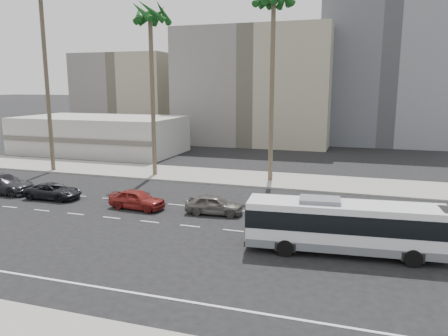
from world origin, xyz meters
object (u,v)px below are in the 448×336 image
at_px(car_c, 54,191).
at_px(palm_mid, 150,20).
at_px(car_a, 214,204).
at_px(car_d, 2,184).
at_px(car_b, 137,199).
at_px(palm_near, 274,2).
at_px(city_bus, 345,225).

relative_size(car_c, palm_mid, 0.27).
relative_size(car_a, car_d, 0.72).
bearing_deg(palm_mid, car_b, -69.56).
bearing_deg(car_b, car_c, 91.01).
relative_size(car_b, palm_near, 0.24).
xyz_separation_m(car_b, palm_mid, (-4.26, 11.42, 14.77)).
relative_size(city_bus, palm_near, 0.60).
distance_m(car_a, car_c, 14.07).
bearing_deg(car_c, palm_mid, -20.26).
height_order(car_a, palm_near, palm_near).
relative_size(car_a, palm_mid, 0.24).
bearing_deg(car_a, city_bus, -122.35).
bearing_deg(car_a, palm_near, -12.87).
bearing_deg(palm_near, car_b, -121.98).
relative_size(car_b, palm_mid, 0.25).
height_order(car_b, palm_mid, palm_mid).
distance_m(car_c, palm_mid, 18.83).
height_order(city_bus, palm_near, palm_near).
relative_size(city_bus, car_d, 1.87).
distance_m(car_d, palm_near, 28.91).
height_order(car_c, palm_near, palm_near).
xyz_separation_m(car_c, car_d, (-5.50, 0.22, 0.20)).
bearing_deg(palm_near, car_d, -151.27).
height_order(car_c, palm_mid, palm_mid).
bearing_deg(city_bus, palm_mid, 136.05).
relative_size(city_bus, palm_mid, 0.63).
bearing_deg(city_bus, palm_near, 109.39).
height_order(car_b, palm_near, palm_near).
distance_m(city_bus, palm_near, 23.72).
distance_m(city_bus, car_d, 29.31).
xyz_separation_m(city_bus, palm_near, (-7.62, 16.72, 15.00)).
height_order(car_a, car_d, car_d).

